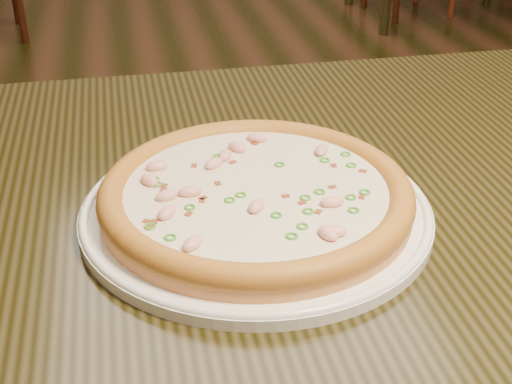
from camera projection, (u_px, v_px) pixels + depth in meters
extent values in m
cube|color=black|center=(350.00, 198.00, 0.82)|extent=(1.20, 0.80, 0.04)
cylinder|color=white|center=(256.00, 212.00, 0.75)|extent=(0.37, 0.37, 0.01)
torus|color=white|center=(256.00, 207.00, 0.74)|extent=(0.36, 0.36, 0.01)
cylinder|color=#D38A47|center=(256.00, 200.00, 0.74)|extent=(0.32, 0.32, 0.02)
torus|color=#BC762C|center=(256.00, 192.00, 0.73)|extent=(0.33, 0.33, 0.03)
cylinder|color=beige|center=(256.00, 190.00, 0.73)|extent=(0.27, 0.27, 0.00)
ellipsoid|color=#F2B29E|center=(190.00, 192.00, 0.72)|extent=(0.02, 0.01, 0.01)
ellipsoid|color=#F2B29E|center=(167.00, 195.00, 0.71)|extent=(0.03, 0.02, 0.01)
ellipsoid|color=#F2B29E|center=(214.00, 163.00, 0.77)|extent=(0.03, 0.03, 0.01)
ellipsoid|color=#F2B29E|center=(321.00, 150.00, 0.80)|extent=(0.02, 0.03, 0.01)
ellipsoid|color=#F2B29E|center=(157.00, 166.00, 0.77)|extent=(0.03, 0.02, 0.01)
ellipsoid|color=#F2B29E|center=(225.00, 155.00, 0.79)|extent=(0.02, 0.03, 0.01)
ellipsoid|color=#F2B29E|center=(237.00, 147.00, 0.80)|extent=(0.03, 0.03, 0.01)
ellipsoid|color=#F2B29E|center=(257.00, 138.00, 0.83)|extent=(0.03, 0.02, 0.01)
ellipsoid|color=#F2B29E|center=(256.00, 206.00, 0.69)|extent=(0.03, 0.03, 0.01)
ellipsoid|color=#F2B29E|center=(328.00, 233.00, 0.65)|extent=(0.02, 0.03, 0.01)
ellipsoid|color=#F2B29E|center=(332.00, 202.00, 0.70)|extent=(0.02, 0.02, 0.01)
ellipsoid|color=#F2B29E|center=(192.00, 243.00, 0.64)|extent=(0.03, 0.03, 0.01)
ellipsoid|color=#F2B29E|center=(167.00, 213.00, 0.68)|extent=(0.03, 0.03, 0.01)
ellipsoid|color=#F2B29E|center=(334.00, 231.00, 0.65)|extent=(0.03, 0.02, 0.01)
ellipsoid|color=#F2B29E|center=(149.00, 180.00, 0.74)|extent=(0.02, 0.03, 0.01)
cube|color=maroon|center=(254.00, 144.00, 0.82)|extent=(0.01, 0.01, 0.00)
cube|color=maroon|center=(332.00, 188.00, 0.73)|extent=(0.01, 0.01, 0.00)
cube|color=maroon|center=(155.00, 222.00, 0.67)|extent=(0.01, 0.01, 0.00)
cube|color=maroon|center=(194.00, 166.00, 0.77)|extent=(0.01, 0.01, 0.00)
cube|color=maroon|center=(203.00, 199.00, 0.71)|extent=(0.01, 0.01, 0.00)
cube|color=maroon|center=(302.00, 204.00, 0.70)|extent=(0.01, 0.01, 0.00)
cube|color=maroon|center=(363.00, 172.00, 0.76)|extent=(0.01, 0.01, 0.00)
cube|color=maroon|center=(286.00, 197.00, 0.72)|extent=(0.01, 0.01, 0.00)
cube|color=maroon|center=(318.00, 213.00, 0.69)|extent=(0.01, 0.01, 0.00)
cube|color=maroon|center=(334.00, 166.00, 0.77)|extent=(0.01, 0.01, 0.00)
cube|color=maroon|center=(163.00, 190.00, 0.73)|extent=(0.01, 0.01, 0.00)
cube|color=maroon|center=(150.00, 228.00, 0.66)|extent=(0.01, 0.01, 0.00)
cube|color=maroon|center=(218.00, 184.00, 0.74)|extent=(0.01, 0.01, 0.00)
cube|color=maroon|center=(147.00, 222.00, 0.67)|extent=(0.01, 0.01, 0.00)
cube|color=maroon|center=(164.00, 186.00, 0.73)|extent=(0.01, 0.01, 0.00)
cube|color=maroon|center=(189.00, 215.00, 0.69)|extent=(0.01, 0.01, 0.00)
cube|color=maroon|center=(202.00, 201.00, 0.71)|extent=(0.01, 0.01, 0.00)
cube|color=maroon|center=(362.00, 198.00, 0.71)|extent=(0.01, 0.01, 0.00)
cube|color=maroon|center=(233.00, 163.00, 0.78)|extent=(0.01, 0.01, 0.00)
cube|color=maroon|center=(319.00, 155.00, 0.80)|extent=(0.01, 0.01, 0.00)
torus|color=#3A8F1F|center=(351.00, 165.00, 0.77)|extent=(0.02, 0.02, 0.00)
torus|color=#3A8F1F|center=(276.00, 215.00, 0.68)|extent=(0.02, 0.02, 0.00)
torus|color=#3A8F1F|center=(305.00, 198.00, 0.71)|extent=(0.01, 0.01, 0.00)
torus|color=#3A8F1F|center=(345.00, 154.00, 0.80)|extent=(0.02, 0.02, 0.00)
torus|color=#3A8F1F|center=(157.00, 184.00, 0.74)|extent=(0.02, 0.02, 0.00)
torus|color=#3A8F1F|center=(325.00, 160.00, 0.78)|extent=(0.01, 0.01, 0.00)
torus|color=#3A8F1F|center=(365.00, 192.00, 0.72)|extent=(0.02, 0.02, 0.00)
torus|color=#3A8F1F|center=(353.00, 210.00, 0.69)|extent=(0.01, 0.01, 0.00)
torus|color=#3A8F1F|center=(190.00, 207.00, 0.70)|extent=(0.01, 0.01, 0.00)
torus|color=#3A8F1F|center=(292.00, 236.00, 0.65)|extent=(0.02, 0.02, 0.00)
torus|color=#3A8F1F|center=(320.00, 192.00, 0.72)|extent=(0.02, 0.02, 0.00)
torus|color=#3A8F1F|center=(241.00, 195.00, 0.72)|extent=(0.01, 0.01, 0.00)
torus|color=#3A8F1F|center=(230.00, 200.00, 0.71)|extent=(0.02, 0.02, 0.00)
torus|color=#3A8F1F|center=(279.00, 165.00, 0.77)|extent=(0.02, 0.02, 0.00)
torus|color=#3A8F1F|center=(308.00, 211.00, 0.69)|extent=(0.02, 0.02, 0.00)
torus|color=#3A8F1F|center=(218.00, 156.00, 0.79)|extent=(0.02, 0.02, 0.00)
torus|color=#3A8F1F|center=(150.00, 227.00, 0.67)|extent=(0.01, 0.01, 0.00)
torus|color=#3A8F1F|center=(351.00, 197.00, 0.71)|extent=(0.02, 0.02, 0.00)
torus|color=#3A8F1F|center=(154.00, 180.00, 0.74)|extent=(0.01, 0.01, 0.00)
torus|color=#3A8F1F|center=(302.00, 226.00, 0.67)|extent=(0.01, 0.01, 0.00)
torus|color=#3A8F1F|center=(170.00, 238.00, 0.65)|extent=(0.01, 0.01, 0.00)
cylinder|color=#5E2411|center=(19.00, 3.00, 3.53)|extent=(0.04, 0.04, 0.41)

